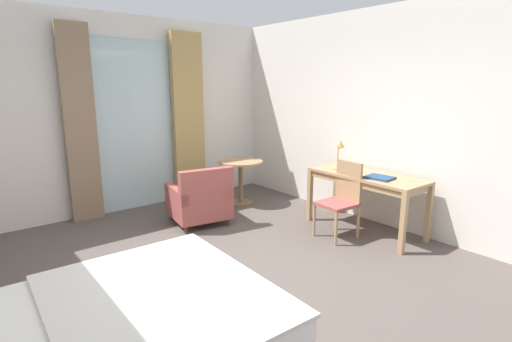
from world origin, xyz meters
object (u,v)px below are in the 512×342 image
closed_book (380,178)px  round_cafe_table (241,172)px  writing_desk (366,181)px  desk_lamp (339,150)px  desk_chair (342,196)px  armchair_by_window (200,201)px

closed_book → round_cafe_table: closed_book is taller
writing_desk → round_cafe_table: writing_desk is taller
writing_desk → desk_lamp: size_ratio=3.77×
closed_book → writing_desk: bearing=65.3°
desk_lamp → closed_book: size_ratio=1.28×
desk_chair → closed_book: desk_chair is taller
closed_book → armchair_by_window: armchair_by_window is taller
desk_chair → closed_book: bearing=-45.6°
desk_lamp → round_cafe_table: (-0.55, 1.53, -0.49)m
armchair_by_window → round_cafe_table: size_ratio=1.21×
armchair_by_window → round_cafe_table: 1.09m
desk_lamp → closed_book: (-0.07, -0.70, -0.24)m
writing_desk → closed_book: size_ratio=4.83×
desk_lamp → closed_book: bearing=-95.9°
closed_book → round_cafe_table: (-0.48, 2.22, -0.25)m
desk_chair → closed_book: (0.31, -0.32, 0.25)m
desk_chair → desk_lamp: (0.38, 0.38, 0.49)m
desk_lamp → armchair_by_window: 2.03m
desk_lamp → armchair_by_window: (-1.54, 1.13, -0.69)m
armchair_by_window → desk_chair: bearing=-52.6°
desk_chair → round_cafe_table: size_ratio=1.36×
closed_book → armchair_by_window: bearing=122.4°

